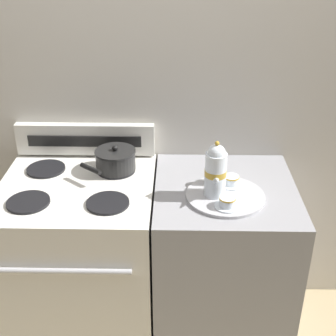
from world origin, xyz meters
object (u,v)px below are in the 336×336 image
serving_tray (225,196)px  creamer_jug (211,177)px  stove (83,263)px  teacup_left (231,180)px  saucepan (115,160)px  teacup_right (227,202)px  teapot (216,170)px

serving_tray → creamer_jug: 0.12m
serving_tray → stove: bearing=173.0°
creamer_jug → serving_tray: bearing=-60.3°
teacup_left → creamer_jug: creamer_jug is taller
stove → teacup_left: bearing=0.3°
serving_tray → saucepan: bearing=155.4°
serving_tray → teacup_right: teacup_right is taller
stove → creamer_jug: bearing=1.7°
saucepan → teacup_right: size_ratio=2.52×
saucepan → creamer_jug: (0.45, -0.13, -0.01)m
stove → teacup_left: teacup_left is taller
stove → teacup_left: size_ratio=8.67×
teapot → teacup_right: (0.05, -0.10, -0.10)m
saucepan → creamer_jug: bearing=-16.2°
saucepan → stove: bearing=-138.7°
teapot → teacup_right: 0.15m
teapot → serving_tray: bearing=-0.5°
stove → teapot: 0.86m
saucepan → teapot: (0.46, -0.23, 0.07)m
stove → saucepan: bearing=41.3°
stove → teacup_right: 0.85m
saucepan → serving_tray: saucepan is taller
stove → teacup_right: bearing=-15.1°
saucepan → teacup_left: saucepan is taller
stove → serving_tray: size_ratio=2.64×
serving_tray → creamer_jug: bearing=119.7°
saucepan → teapot: teapot is taller
teapot → teacup_right: teapot is taller
serving_tray → teapot: teapot is taller
saucepan → teacup_left: 0.56m
stove → teacup_left: 0.86m
serving_tray → teacup_right: size_ratio=3.29×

